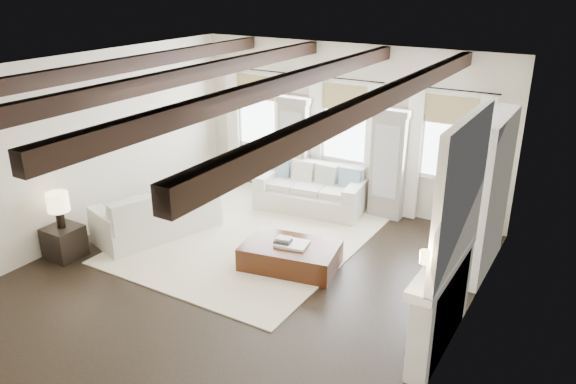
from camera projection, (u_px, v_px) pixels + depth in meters
The scene contains 15 objects.
ground at pixel (238, 280), 8.65m from camera, with size 7.50×7.50×0.00m, color black.
room_shell at pixel (310, 156), 8.31m from camera, with size 6.54×7.54×3.22m.
area_rug at pixel (253, 237), 10.05m from camera, with size 3.67×4.50×0.02m, color beige.
sofa_back at pixel (311, 192), 11.16m from camera, with size 2.21×1.20×0.90m.
sofa_left at pixel (159, 215), 10.02m from camera, with size 1.59×2.35×0.92m.
ottoman at pixel (290, 256), 8.98m from camera, with size 1.50×0.94×0.39m, color black.
tray at pixel (292, 244), 8.89m from camera, with size 0.50×0.38×0.04m, color white.
book_lower at pixel (283, 241), 8.89m from camera, with size 0.26×0.20×0.04m, color #262628.
book_upper at pixel (284, 238), 8.91m from camera, with size 0.22×0.17×0.03m, color beige.
side_table_front at pixel (64, 242), 9.28m from camera, with size 0.54×0.54×0.54m, color black.
lamp_front at pixel (58, 204), 9.03m from camera, with size 0.35×0.35×0.60m.
side_table_back at pixel (286, 184), 11.78m from camera, with size 0.37×0.37×0.56m, color black.
lamp_back at pixel (286, 154), 11.53m from camera, with size 0.33×0.33×0.57m.
candlestick_near at pixel (413, 332), 6.85m from camera, with size 0.16×0.16×0.80m.
candlestick_far at pixel (428, 311), 7.35m from camera, with size 0.14×0.14×0.71m.
Camera 1 is at (4.55, -6.07, 4.43)m, focal length 35.00 mm.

